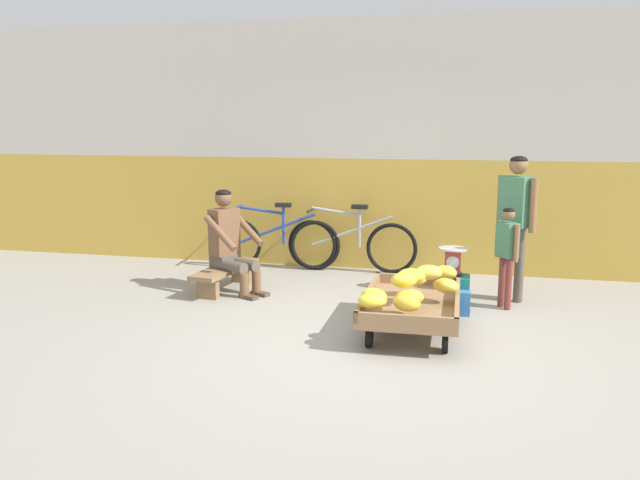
{
  "coord_description": "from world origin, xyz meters",
  "views": [
    {
      "loc": [
        0.8,
        -5.26,
        1.89
      ],
      "look_at": [
        -0.59,
        0.75,
        0.75
      ],
      "focal_mm": 36.46,
      "sensor_mm": 36.0,
      "label": 1
    }
  ],
  "objects_px": {
    "low_bench": "(225,273)",
    "bicycle_far_left": "(351,244)",
    "plastic_crate": "(452,290)",
    "weighing_scale": "(453,261)",
    "banana_cart": "(412,305)",
    "customer_adult": "(516,212)",
    "bicycle_near_left": "(276,242)",
    "customer_child": "(507,247)",
    "shopping_bag": "(461,303)",
    "vendor_seated": "(230,242)"
  },
  "relations": [
    {
      "from": "banana_cart",
      "to": "low_bench",
      "type": "height_order",
      "value": "banana_cart"
    },
    {
      "from": "bicycle_far_left",
      "to": "shopping_bag",
      "type": "distance_m",
      "value": 2.14
    },
    {
      "from": "bicycle_far_left",
      "to": "shopping_bag",
      "type": "bearing_deg",
      "value": -49.11
    },
    {
      "from": "weighing_scale",
      "to": "customer_child",
      "type": "bearing_deg",
      "value": -5.81
    },
    {
      "from": "weighing_scale",
      "to": "bicycle_near_left",
      "type": "bearing_deg",
      "value": 153.04
    },
    {
      "from": "low_bench",
      "to": "bicycle_far_left",
      "type": "relative_size",
      "value": 0.68
    },
    {
      "from": "bicycle_near_left",
      "to": "bicycle_far_left",
      "type": "height_order",
      "value": "same"
    },
    {
      "from": "plastic_crate",
      "to": "customer_adult",
      "type": "relative_size",
      "value": 0.24
    },
    {
      "from": "vendor_seated",
      "to": "weighing_scale",
      "type": "relative_size",
      "value": 3.8
    },
    {
      "from": "customer_adult",
      "to": "customer_child",
      "type": "height_order",
      "value": "customer_adult"
    },
    {
      "from": "banana_cart",
      "to": "shopping_bag",
      "type": "xyz_separation_m",
      "value": [
        0.43,
        0.61,
        -0.12
      ]
    },
    {
      "from": "customer_child",
      "to": "shopping_bag",
      "type": "relative_size",
      "value": 4.31
    },
    {
      "from": "banana_cart",
      "to": "low_bench",
      "type": "relative_size",
      "value": 1.28
    },
    {
      "from": "bicycle_far_left",
      "to": "banana_cart",
      "type": "bearing_deg",
      "value": -66.47
    },
    {
      "from": "plastic_crate",
      "to": "bicycle_near_left",
      "type": "bearing_deg",
      "value": 153.07
    },
    {
      "from": "bicycle_near_left",
      "to": "low_bench",
      "type": "bearing_deg",
      "value": -101.54
    },
    {
      "from": "plastic_crate",
      "to": "customer_child",
      "type": "distance_m",
      "value": 0.72
    },
    {
      "from": "vendor_seated",
      "to": "plastic_crate",
      "type": "distance_m",
      "value": 2.46
    },
    {
      "from": "banana_cart",
      "to": "customer_adult",
      "type": "distance_m",
      "value": 1.74
    },
    {
      "from": "weighing_scale",
      "to": "bicycle_near_left",
      "type": "relative_size",
      "value": 0.18
    },
    {
      "from": "weighing_scale",
      "to": "bicycle_far_left",
      "type": "bearing_deg",
      "value": 136.76
    },
    {
      "from": "customer_child",
      "to": "shopping_bag",
      "type": "xyz_separation_m",
      "value": [
        -0.43,
        -0.34,
        -0.52
      ]
    },
    {
      "from": "plastic_crate",
      "to": "bicycle_far_left",
      "type": "height_order",
      "value": "bicycle_far_left"
    },
    {
      "from": "bicycle_near_left",
      "to": "customer_child",
      "type": "relative_size",
      "value": 1.6
    },
    {
      "from": "customer_adult",
      "to": "customer_child",
      "type": "bearing_deg",
      "value": -105.54
    },
    {
      "from": "plastic_crate",
      "to": "low_bench",
      "type": "bearing_deg",
      "value": -179.58
    },
    {
      "from": "weighing_scale",
      "to": "customer_adult",
      "type": "height_order",
      "value": "customer_adult"
    },
    {
      "from": "banana_cart",
      "to": "plastic_crate",
      "type": "distance_m",
      "value": 1.06
    },
    {
      "from": "shopping_bag",
      "to": "bicycle_near_left",
      "type": "bearing_deg",
      "value": 146.86
    },
    {
      "from": "shopping_bag",
      "to": "bicycle_far_left",
      "type": "bearing_deg",
      "value": 130.89
    },
    {
      "from": "weighing_scale",
      "to": "shopping_bag",
      "type": "relative_size",
      "value": 1.25
    },
    {
      "from": "bicycle_near_left",
      "to": "shopping_bag",
      "type": "bearing_deg",
      "value": -33.14
    },
    {
      "from": "customer_child",
      "to": "customer_adult",
      "type": "bearing_deg",
      "value": 74.46
    },
    {
      "from": "banana_cart",
      "to": "shopping_bag",
      "type": "bearing_deg",
      "value": 54.87
    },
    {
      "from": "vendor_seated",
      "to": "bicycle_far_left",
      "type": "xyz_separation_m",
      "value": [
        1.13,
        1.27,
        -0.21
      ]
    },
    {
      "from": "weighing_scale",
      "to": "bicycle_far_left",
      "type": "distance_m",
      "value": 1.77
    },
    {
      "from": "vendor_seated",
      "to": "plastic_crate",
      "type": "relative_size",
      "value": 3.17
    },
    {
      "from": "customer_adult",
      "to": "plastic_crate",
      "type": "bearing_deg",
      "value": -155.9
    },
    {
      "from": "low_bench",
      "to": "bicycle_far_left",
      "type": "height_order",
      "value": "bicycle_far_left"
    },
    {
      "from": "customer_adult",
      "to": "weighing_scale",
      "type": "bearing_deg",
      "value": -155.81
    },
    {
      "from": "plastic_crate",
      "to": "bicycle_far_left",
      "type": "distance_m",
      "value": 1.78
    },
    {
      "from": "plastic_crate",
      "to": "customer_adult",
      "type": "distance_m",
      "value": 1.05
    },
    {
      "from": "bicycle_near_left",
      "to": "customer_child",
      "type": "xyz_separation_m",
      "value": [
        2.79,
        -1.2,
        0.29
      ]
    },
    {
      "from": "plastic_crate",
      "to": "weighing_scale",
      "type": "height_order",
      "value": "weighing_scale"
    },
    {
      "from": "banana_cart",
      "to": "bicycle_near_left",
      "type": "height_order",
      "value": "bicycle_near_left"
    },
    {
      "from": "banana_cart",
      "to": "customer_adult",
      "type": "bearing_deg",
      "value": 53.44
    },
    {
      "from": "low_bench",
      "to": "bicycle_near_left",
      "type": "distance_m",
      "value": 1.2
    },
    {
      "from": "low_bench",
      "to": "plastic_crate",
      "type": "distance_m",
      "value": 2.5
    },
    {
      "from": "bicycle_near_left",
      "to": "shopping_bag",
      "type": "distance_m",
      "value": 2.83
    },
    {
      "from": "plastic_crate",
      "to": "customer_adult",
      "type": "bearing_deg",
      "value": 24.1
    }
  ]
}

